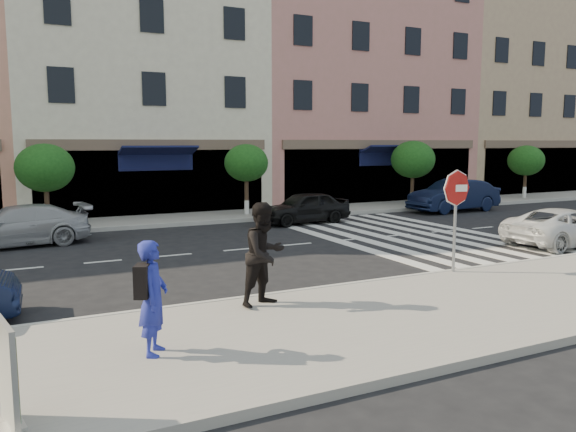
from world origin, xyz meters
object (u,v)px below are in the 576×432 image
object	(u,v)px
poster_board	(9,378)
car_far_left	(16,226)
stop_sign	(456,198)
car_far_mid	(304,207)
car_far_right	(454,196)
walker	(265,254)
car_near_right	(566,227)
photographer	(153,298)

from	to	relation	value
poster_board	car_far_left	world-z (taller)	poster_board
stop_sign	car_far_mid	bearing A→B (deg)	100.32
car_far_mid	car_far_right	xyz separation A→B (m)	(8.15, 0.30, 0.11)
walker	car_far_right	xyz separation A→B (m)	(14.46, 10.62, -0.38)
car_near_right	car_far_mid	bearing A→B (deg)	30.97
car_near_right	car_far_right	world-z (taller)	car_far_right
walker	car_far_right	distance (m)	17.94
poster_board	walker	bearing A→B (deg)	24.92
photographer	walker	bearing A→B (deg)	-31.79
stop_sign	car_near_right	xyz separation A→B (m)	(6.24, 1.77, -1.35)
car_far_mid	stop_sign	bearing A→B (deg)	-10.35
photographer	car_far_right	size ratio (longest dim) A/B	0.37
walker	car_far_left	xyz separation A→B (m)	(-4.23, 9.79, -0.50)
poster_board	car_near_right	distance (m)	16.73
walker	car_near_right	xyz separation A→B (m)	(11.45, 2.29, -0.55)
car_far_left	car_far_mid	distance (m)	10.55
car_far_left	car_far_mid	size ratio (longest dim) A/B	1.17
stop_sign	car_far_left	bearing A→B (deg)	152.24
walker	poster_board	world-z (taller)	walker
car_far_left	car_far_mid	bearing A→B (deg)	86.46
walker	car_near_right	world-z (taller)	walker
stop_sign	car_far_right	world-z (taller)	stop_sign
stop_sign	car_far_left	xyz separation A→B (m)	(-9.44, 9.27, -1.30)
stop_sign	photographer	bearing A→B (deg)	-147.94
photographer	poster_board	world-z (taller)	photographer
stop_sign	photographer	size ratio (longest dim) A/B	1.45
stop_sign	poster_board	size ratio (longest dim) A/B	2.05
car_far_left	car_far_right	world-z (taller)	car_far_right
photographer	car_far_right	distance (m)	20.88
car_far_right	poster_board	bearing A→B (deg)	-57.33
walker	car_far_left	world-z (taller)	walker
poster_board	car_far_left	bearing A→B (deg)	78.92
stop_sign	car_far_mid	distance (m)	9.94
car_far_mid	car_far_right	size ratio (longest dim) A/B	0.82
car_far_left	walker	bearing A→B (deg)	16.94
car_near_right	car_far_right	xyz separation A→B (m)	(3.01, 8.33, 0.17)
photographer	poster_board	distance (m)	2.45
poster_board	car_near_right	size ratio (longest dim) A/B	0.28
car_near_right	photographer	bearing A→B (deg)	103.90
poster_board	car_far_mid	distance (m)	17.16
stop_sign	car_far_left	size ratio (longest dim) A/B	0.56
stop_sign	car_far_mid	size ratio (longest dim) A/B	0.65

